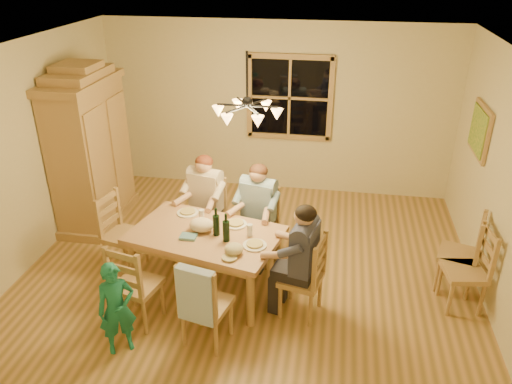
% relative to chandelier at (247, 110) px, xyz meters
% --- Properties ---
extents(floor, '(5.50, 5.50, 0.00)m').
position_rel_chandelier_xyz_m(floor, '(0.00, 0.00, -2.08)').
color(floor, olive).
rests_on(floor, ground).
extents(ceiling, '(5.50, 5.00, 0.02)m').
position_rel_chandelier_xyz_m(ceiling, '(0.00, 0.00, 0.62)').
color(ceiling, white).
rests_on(ceiling, wall_back).
extents(wall_back, '(5.50, 0.02, 2.70)m').
position_rel_chandelier_xyz_m(wall_back, '(0.00, 2.50, -0.73)').
color(wall_back, beige).
rests_on(wall_back, floor).
extents(wall_left, '(0.02, 5.00, 2.70)m').
position_rel_chandelier_xyz_m(wall_left, '(-2.75, 0.00, -0.73)').
color(wall_left, beige).
rests_on(wall_left, floor).
extents(wall_right, '(0.02, 5.00, 2.70)m').
position_rel_chandelier_xyz_m(wall_right, '(2.75, 0.00, -0.73)').
color(wall_right, beige).
rests_on(wall_right, floor).
extents(window, '(1.30, 0.06, 1.30)m').
position_rel_chandelier_xyz_m(window, '(0.20, 2.47, -0.53)').
color(window, black).
rests_on(window, wall_back).
extents(painting, '(0.06, 0.78, 0.64)m').
position_rel_chandelier_xyz_m(painting, '(2.71, 1.20, -0.48)').
color(painting, '#A78148').
rests_on(painting, wall_right).
extents(chandelier, '(0.77, 0.68, 0.71)m').
position_rel_chandelier_xyz_m(chandelier, '(0.00, 0.00, 0.00)').
color(chandelier, black).
rests_on(chandelier, ceiling).
extents(armoire, '(0.66, 1.40, 2.30)m').
position_rel_chandelier_xyz_m(armoire, '(-2.42, 0.95, -1.02)').
color(armoire, '#A78148').
rests_on(armoire, floor).
extents(dining_table, '(1.83, 1.35, 0.76)m').
position_rel_chandelier_xyz_m(dining_table, '(-0.41, -0.41, -1.42)').
color(dining_table, '#B1794E').
rests_on(dining_table, floor).
extents(chair_far_left, '(0.52, 0.51, 0.99)m').
position_rel_chandelier_xyz_m(chair_far_left, '(-0.64, 0.44, -1.77)').
color(chair_far_left, '#AD894C').
rests_on(chair_far_left, floor).
extents(chair_far_right, '(0.52, 0.51, 0.99)m').
position_rel_chandelier_xyz_m(chair_far_right, '(0.07, 0.28, -1.77)').
color(chair_far_right, '#AD894C').
rests_on(chair_far_right, floor).
extents(chair_near_left, '(0.52, 0.51, 0.99)m').
position_rel_chandelier_xyz_m(chair_near_left, '(-0.99, -1.08, -1.77)').
color(chair_near_left, '#AD894C').
rests_on(chair_near_left, floor).
extents(chair_near_right, '(0.52, 0.51, 0.99)m').
position_rel_chandelier_xyz_m(chair_near_right, '(-0.19, -1.26, -1.77)').
color(chair_near_right, '#AD894C').
rests_on(chair_near_right, floor).
extents(chair_end_left, '(0.51, 0.52, 0.99)m').
position_rel_chandelier_xyz_m(chair_end_left, '(-1.53, -0.15, -1.77)').
color(chair_end_left, '#AD894C').
rests_on(chair_end_left, floor).
extents(chair_end_right, '(0.51, 0.52, 0.99)m').
position_rel_chandelier_xyz_m(chair_end_right, '(0.70, -0.67, -1.77)').
color(chair_end_right, '#AD894C').
rests_on(chair_end_right, floor).
extents(adult_woman, '(0.46, 0.49, 0.87)m').
position_rel_chandelier_xyz_m(adult_woman, '(-0.64, 0.44, -1.24)').
color(adult_woman, beige).
rests_on(adult_woman, floor).
extents(adult_plaid_man, '(0.46, 0.49, 0.87)m').
position_rel_chandelier_xyz_m(adult_plaid_man, '(0.07, 0.28, -1.24)').
color(adult_plaid_man, '#2F5E82').
rests_on(adult_plaid_man, floor).
extents(adult_slate_man, '(0.49, 0.46, 0.87)m').
position_rel_chandelier_xyz_m(adult_slate_man, '(0.70, -0.67, -1.24)').
color(adult_slate_man, '#3C4060').
rests_on(adult_slate_man, floor).
extents(towel, '(0.39, 0.18, 0.58)m').
position_rel_chandelier_xyz_m(towel, '(-0.23, -1.45, -1.38)').
color(towel, '#A0B7D9').
rests_on(towel, chair_near_right).
extents(wine_bottle_a, '(0.08, 0.08, 0.33)m').
position_rel_chandelier_xyz_m(wine_bottle_a, '(-0.28, -0.43, -1.15)').
color(wine_bottle_a, black).
rests_on(wine_bottle_a, dining_table).
extents(wine_bottle_b, '(0.08, 0.08, 0.33)m').
position_rel_chandelier_xyz_m(wine_bottle_b, '(-0.14, -0.54, -1.15)').
color(wine_bottle_b, black).
rests_on(wine_bottle_b, dining_table).
extents(plate_woman, '(0.26, 0.26, 0.02)m').
position_rel_chandelier_xyz_m(plate_woman, '(-0.74, -0.01, -1.31)').
color(plate_woman, white).
rests_on(plate_woman, dining_table).
extents(plate_plaid, '(0.26, 0.26, 0.02)m').
position_rel_chandelier_xyz_m(plate_plaid, '(-0.11, -0.18, -1.31)').
color(plate_plaid, white).
rests_on(plate_plaid, dining_table).
extents(plate_slate, '(0.26, 0.26, 0.02)m').
position_rel_chandelier_xyz_m(plate_slate, '(0.18, -0.59, -1.31)').
color(plate_slate, white).
rests_on(plate_slate, dining_table).
extents(wine_glass_a, '(0.06, 0.06, 0.14)m').
position_rel_chandelier_xyz_m(wine_glass_a, '(-0.53, -0.15, -1.25)').
color(wine_glass_a, silver).
rests_on(wine_glass_a, dining_table).
extents(wine_glass_b, '(0.06, 0.06, 0.14)m').
position_rel_chandelier_xyz_m(wine_glass_b, '(0.09, -0.39, -1.25)').
color(wine_glass_b, silver).
rests_on(wine_glass_b, dining_table).
extents(cap, '(0.20, 0.20, 0.11)m').
position_rel_chandelier_xyz_m(cap, '(-0.01, -0.77, -1.26)').
color(cap, tan).
rests_on(cap, dining_table).
extents(napkin, '(0.21, 0.18, 0.03)m').
position_rel_chandelier_xyz_m(napkin, '(-0.57, -0.55, -1.30)').
color(napkin, teal).
rests_on(napkin, dining_table).
extents(cloth_bundle, '(0.28, 0.22, 0.15)m').
position_rel_chandelier_xyz_m(cloth_bundle, '(-0.46, -0.38, -1.24)').
color(cloth_bundle, beige).
rests_on(cloth_bundle, dining_table).
extents(child, '(0.44, 0.40, 1.00)m').
position_rel_chandelier_xyz_m(child, '(-1.02, -1.53, -1.58)').
color(child, '#1B7B64').
rests_on(child, floor).
extents(chair_spare_front, '(0.53, 0.54, 0.99)m').
position_rel_chandelier_xyz_m(chair_spare_front, '(2.45, 0.10, -1.77)').
color(chair_spare_front, '#AD894C').
rests_on(chair_spare_front, floor).
extents(chair_spare_back, '(0.48, 0.50, 0.99)m').
position_rel_chandelier_xyz_m(chair_spare_back, '(2.45, -0.25, -1.77)').
color(chair_spare_back, '#AD894C').
rests_on(chair_spare_back, floor).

